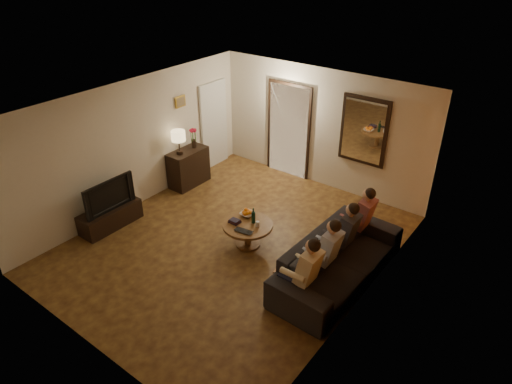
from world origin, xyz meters
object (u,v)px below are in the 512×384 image
Objects in this scene: person_b at (325,256)px; bowl at (247,214)px; dog at (289,275)px; tv_stand at (110,217)px; wine_bottle at (253,215)px; laptop at (242,233)px; person_d at (359,222)px; sofa at (339,260)px; coffee_table at (248,235)px; table_lamp at (179,142)px; person_a at (304,276)px; person_c at (343,238)px; dresser at (189,167)px; tv at (106,194)px.

person_b is 1.86m from bowl.
person_b is 2.14× the size of dog.
tv_stand is 3.89× the size of wine_bottle.
wine_bottle is 0.41m from laptop.
person_d is 1.85m from wine_bottle.
sofa is 1.75m from coffee_table.
table_lamp is at bearing -176.96° from person_d.
person_a is (-0.10, -0.90, 0.22)m from sofa.
table_lamp is at bearing 148.90° from laptop.
tv_stand is 2.73m from laptop.
person_c is at bearing 90.00° from person_b.
person_a is 1.34× the size of coffee_table.
laptop is at bearing -60.75° from bowl.
person_c is 0.60m from person_d.
tv_stand is (0.00, -2.15, -0.21)m from dresser.
person_d is 3.65× the size of laptop.
laptop is at bearing -27.02° from dresser.
table_lamp is 0.60× the size of coffee_table.
dog is 1.40m from wine_bottle.
person_d is 2.14× the size of dog.
tv reaches higher than bowl.
tv reaches higher than coffee_table.
sofa is at bearing -2.32° from bowl.
person_d is (0.00, 0.60, 0.00)m from person_c.
tv is at bearing -177.19° from dog.
tv_stand is (0.00, -1.93, -0.89)m from table_lamp.
bowl is (-1.82, -0.82, -0.12)m from person_d.
person_c is at bearing -5.26° from table_lamp.
dog is at bearing -28.26° from bowl.
tv is at bearing -156.09° from coffee_table.
person_d is at bearing -62.55° from tv.
wine_bottle reaches higher than coffee_table.
wine_bottle is (2.54, -0.94, 0.19)m from dresser.
sofa is 2.19× the size of person_d.
tv_stand is 1.01× the size of person_d.
person_a reaches higher than tv.
person_c is 4.63× the size of bowl.
sofa is at bearing -12.01° from dresser.
sofa is 2.19× the size of person_a.
dog is 1.70× the size of laptop.
dog is 1.64m from bowl.
dresser is 4.33m from sofa.
tv reaches higher than tv_stand.
laptop reaches higher than tv_stand.
dresser is 2.16m from tv_stand.
tv_stand is 0.51m from tv.
tv is 4.66m from person_d.
coffee_table is 2.89× the size of wine_bottle.
dresser is at bearing 144.91° from laptop.
coffee_table is (2.49, -0.82, -0.87)m from table_lamp.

